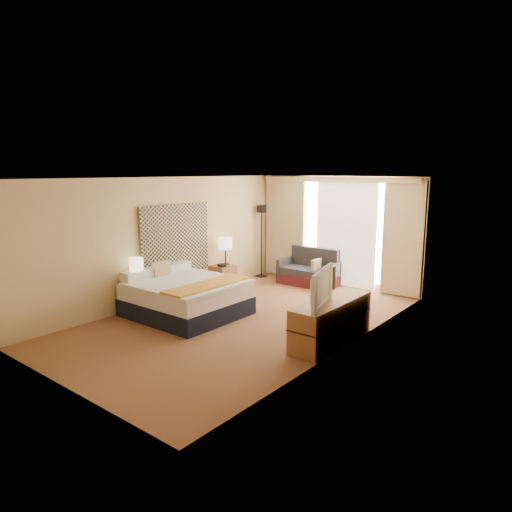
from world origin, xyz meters
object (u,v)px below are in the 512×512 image
Objects in this scene: desk_chair at (324,293)px; television at (316,287)px; floor_lamp at (262,226)px; nightstand_left at (135,300)px; bed at (186,297)px; lamp_right at (225,244)px; media_dresser at (331,321)px; loveseat at (309,273)px; lamp_left at (136,264)px; nightstand_right at (223,277)px.

desk_chair is 1.90m from television.
floor_lamp is 1.99× the size of desk_chair.
nightstand_left is at bearing -89.57° from floor_lamp.
nightstand_left is 3.64m from desk_chair.
floor_lamp is (-0.84, 3.43, 0.96)m from bed.
lamp_right is at bearing 111.32° from bed.
media_dresser is 3.83m from loveseat.
loveseat is (0.57, 3.51, -0.07)m from bed.
lamp_left reaches higher than bed.
nightstand_left is 3.85m from media_dresser.
desk_chair is 3.62m from lamp_left.
lamp_left reaches higher than media_dresser.
nightstand_left is at bearing -108.62° from loveseat.
desk_chair is at bearing -31.37° from floor_lamp.
loveseat is at bearing 49.05° from nightstand_right.
loveseat is at bearing 3.26° from floor_lamp.
nightstand_right is 0.85× the size of lamp_right.
nightstand_left is 4.32m from loveseat.
floor_lamp is 1.47m from lamp_right.
loveseat is at bearing 17.55° from television.
media_dresser is 2.93m from bed.
media_dresser is 3.85m from lamp_left.
television reaches higher than bed.
floor_lamp is at bearing 31.72° from television.
lamp_right is (-1.34, -1.53, 0.77)m from loveseat.
bed is at bearing -99.21° from loveseat.
lamp_left is (-1.34, -4.05, 0.69)m from loveseat.
media_dresser is 4.86m from floor_lamp.
lamp_right is 0.64× the size of television.
television is (3.61, 0.58, 0.02)m from lamp_left.
lamp_left is 3.66m from television.
lamp_left is at bearing -138.61° from desk_chair.
bed is 1.95× the size of television.
television is (3.61, -1.94, -0.06)m from lamp_right.
lamp_right reaches higher than loveseat.
loveseat reaches higher than nightstand_right.
television is at bearing 9.65° from nightstand_left.
desk_chair is (1.47, -1.84, 0.13)m from loveseat.
television is at bearing -60.75° from desk_chair.
lamp_left is at bearing -88.99° from floor_lamp.
desk_chair is at bearing -6.26° from lamp_right.
nightstand_left is at bearing -164.16° from media_dresser.
floor_lamp reaches higher than bed.
bed is 1.06× the size of floor_lamp.
bed is at bearing 75.21° from television.
media_dresser is at bearing 15.38° from lamp_left.
nightstand_left is 0.54× the size of television.
nightstand_left is 4.14m from floor_lamp.
bed reaches higher than desk_chair.
floor_lamp is 2.87× the size of lamp_right.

